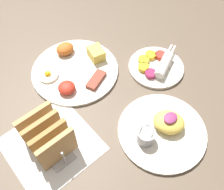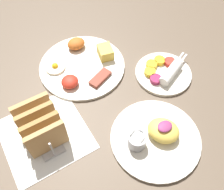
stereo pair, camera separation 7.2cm
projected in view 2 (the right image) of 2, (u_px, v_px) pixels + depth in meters
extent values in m
plane|color=brown|center=(117.00, 104.00, 0.74)|extent=(3.00, 3.00, 0.00)
cube|color=white|center=(45.00, 135.00, 0.68)|extent=(0.22, 0.22, 0.00)
cylinder|color=silver|center=(82.00, 66.00, 0.82)|extent=(0.28, 0.28, 0.01)
cube|color=#E5C64C|center=(105.00, 52.00, 0.82)|extent=(0.06, 0.06, 0.04)
ellipsoid|color=#C66023|center=(76.00, 44.00, 0.85)|extent=(0.06, 0.05, 0.03)
cylinder|color=#F4EACC|center=(55.00, 67.00, 0.80)|extent=(0.06, 0.06, 0.01)
sphere|color=yellow|center=(55.00, 66.00, 0.80)|extent=(0.02, 0.02, 0.02)
ellipsoid|color=red|center=(70.00, 82.00, 0.76)|extent=(0.05, 0.05, 0.03)
cube|color=brown|center=(101.00, 77.00, 0.78)|extent=(0.08, 0.06, 0.01)
cylinder|color=silver|center=(163.00, 73.00, 0.80)|extent=(0.18, 0.18, 0.01)
cylinder|color=red|center=(170.00, 62.00, 0.81)|extent=(0.04, 0.04, 0.01)
cylinder|color=gold|center=(159.00, 61.00, 0.82)|extent=(0.04, 0.04, 0.01)
cylinder|color=gold|center=(152.00, 65.00, 0.81)|extent=(0.04, 0.04, 0.01)
cylinder|color=gold|center=(150.00, 72.00, 0.79)|extent=(0.04, 0.04, 0.01)
cylinder|color=#99234C|center=(156.00, 79.00, 0.77)|extent=(0.04, 0.04, 0.01)
cylinder|color=white|center=(171.00, 72.00, 0.78)|extent=(0.10, 0.07, 0.03)
cube|color=silver|center=(180.00, 57.00, 0.81)|extent=(0.05, 0.02, 0.00)
cube|color=silver|center=(183.00, 59.00, 0.81)|extent=(0.05, 0.02, 0.00)
cylinder|color=silver|center=(155.00, 139.00, 0.67)|extent=(0.24, 0.24, 0.01)
ellipsoid|color=#EAC651|center=(163.00, 130.00, 0.65)|extent=(0.11, 0.11, 0.04)
ellipsoid|color=#8C3366|center=(165.00, 126.00, 0.64)|extent=(0.04, 0.03, 0.01)
cylinder|color=#99999E|center=(137.00, 141.00, 0.64)|extent=(0.05, 0.05, 0.04)
cylinder|color=white|center=(137.00, 138.00, 0.62)|extent=(0.04, 0.04, 0.01)
cube|color=#B7B7BC|center=(45.00, 134.00, 0.67)|extent=(0.06, 0.15, 0.01)
cube|color=tan|center=(47.00, 140.00, 0.61)|extent=(0.10, 0.01, 0.10)
cube|color=#A77941|center=(43.00, 130.00, 0.63)|extent=(0.10, 0.01, 0.10)
cube|color=#B0824A|center=(38.00, 120.00, 0.64)|extent=(0.10, 0.01, 0.10)
cube|color=tan|center=(33.00, 111.00, 0.66)|extent=(0.10, 0.01, 0.10)
cylinder|color=#B7B7BC|center=(52.00, 149.00, 0.61)|extent=(0.01, 0.01, 0.07)
cylinder|color=#B7B7BC|center=(32.00, 108.00, 0.68)|extent=(0.01, 0.01, 0.07)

